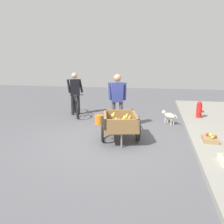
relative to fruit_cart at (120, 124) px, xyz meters
The scene contains 9 objects.
ground_plane 0.55m from the fruit_cart, 71.64° to the right, with size 24.00×24.00×0.00m, color #56565B.
fruit_cart is the anchor object (origin of this frame).
vendor_person 1.26m from the fruit_cart, 166.15° to the right, with size 0.28×0.52×1.60m.
bicycle 3.16m from the fruit_cart, 139.51° to the right, with size 1.52×0.80×0.85m.
cyclist_person 3.35m from the fruit_cart, 140.17° to the right, with size 0.33×0.55×1.56m.
dog 2.29m from the fruit_cart, 146.77° to the left, with size 0.53×0.48×0.40m.
fire_hydrant 3.36m from the fruit_cart, 137.74° to the left, with size 0.25×0.25×0.67m.
plastic_bucket 1.76m from the fruit_cart, 147.62° to the right, with size 0.27×0.27×0.28m, color orange.
mixed_fruit_crate 2.15m from the fruit_cart, 91.59° to the left, with size 0.44×0.32×0.32m.
Camera 1 is at (5.25, 1.21, 1.95)m, focal length 36.44 mm.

